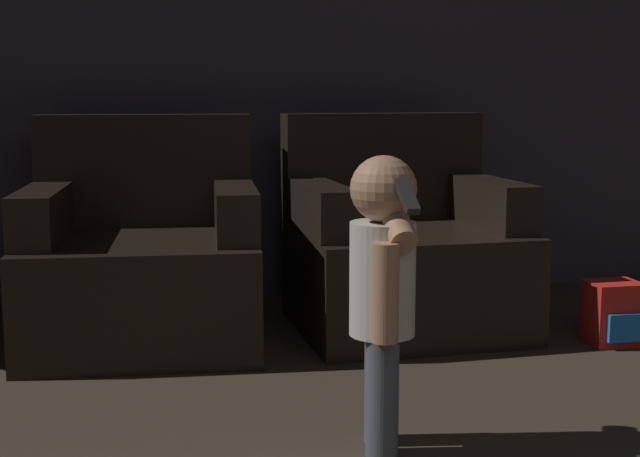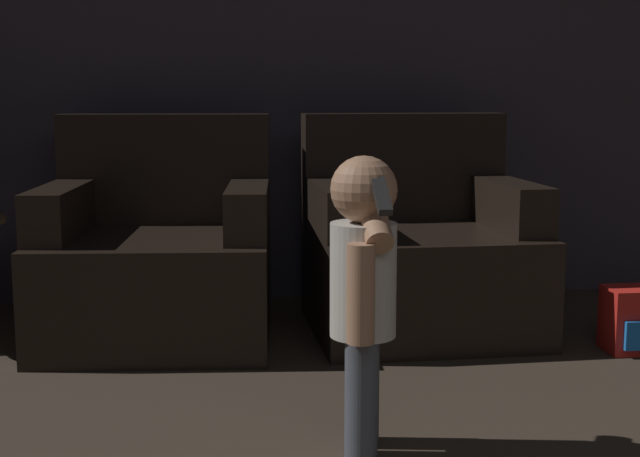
{
  "view_description": "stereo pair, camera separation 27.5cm",
  "coord_description": "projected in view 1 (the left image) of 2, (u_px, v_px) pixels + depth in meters",
  "views": [
    {
      "loc": [
        -1.02,
        0.22,
        1.01
      ],
      "look_at": [
        -0.4,
        3.17,
        0.54
      ],
      "focal_mm": 50.0,
      "sensor_mm": 36.0,
      "label": 1
    },
    {
      "loc": [
        -0.74,
        0.18,
        1.01
      ],
      "look_at": [
        -0.4,
        3.17,
        0.54
      ],
      "focal_mm": 50.0,
      "sensor_mm": 36.0,
      "label": 2
    }
  ],
  "objects": [
    {
      "name": "wall_back",
      "position": [
        344.0,
        30.0,
        4.3
      ],
      "size": [
        8.4,
        0.05,
        2.6
      ],
      "color": "#3D3842",
      "rests_on": "ground_plane"
    },
    {
      "name": "toy_backpack",
      "position": [
        613.0,
        313.0,
        3.58
      ],
      "size": [
        0.2,
        0.19,
        0.25
      ],
      "color": "red",
      "rests_on": "ground_plane"
    },
    {
      "name": "armchair_left",
      "position": [
        143.0,
        263.0,
        3.6
      ],
      "size": [
        0.97,
        0.91,
        0.91
      ],
      "rotation": [
        0.0,
        0.0,
        -0.07
      ],
      "color": "black",
      "rests_on": "ground_plane"
    },
    {
      "name": "armchair_right",
      "position": [
        401.0,
        253.0,
        3.82
      ],
      "size": [
        0.93,
        0.87,
        0.91
      ],
      "rotation": [
        0.0,
        0.0,
        0.03
      ],
      "color": "black",
      "rests_on": "ground_plane"
    },
    {
      "name": "person_toddler",
      "position": [
        383.0,
        279.0,
        2.46
      ],
      "size": [
        0.18,
        0.33,
        0.84
      ],
      "rotation": [
        0.0,
        0.0,
        -1.79
      ],
      "color": "#474C56",
      "rests_on": "ground_plane"
    }
  ]
}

